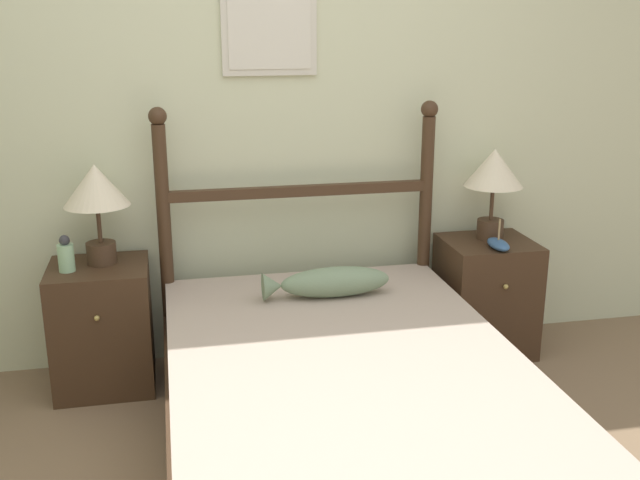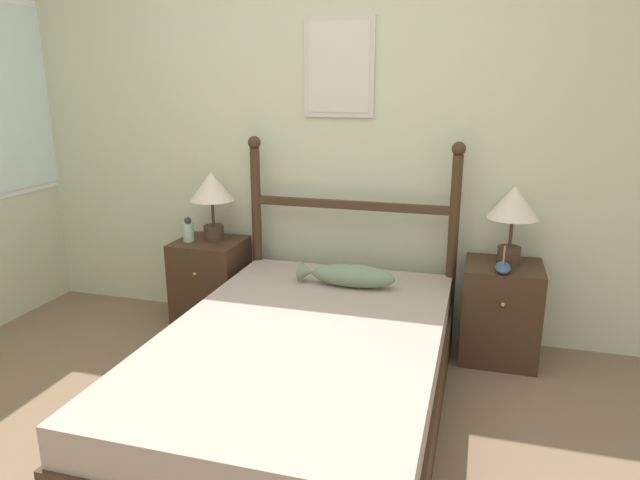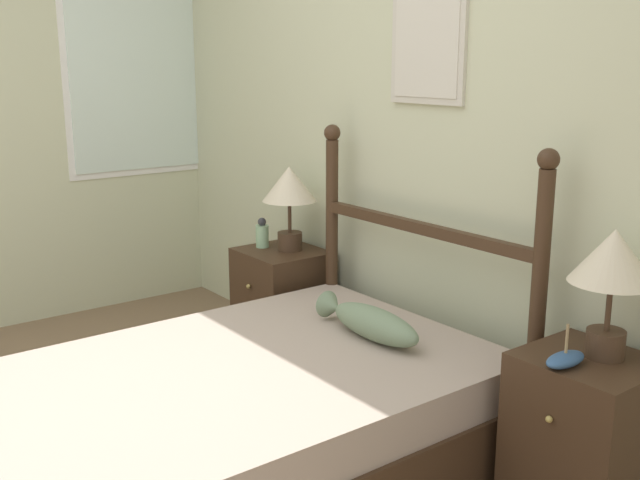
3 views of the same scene
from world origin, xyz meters
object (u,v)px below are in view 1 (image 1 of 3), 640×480
Objects in this scene: model_boat at (498,244)px; fish_pillow at (328,282)px; bed at (349,417)px; nightstand_left at (103,326)px; bottle at (66,256)px; table_lamp_right at (494,174)px; table_lamp_left at (96,192)px; nightstand_right at (486,296)px.

fish_pillow is (-0.86, -0.12, -0.09)m from model_boat.
model_boat reaches higher than bed.
fish_pillow is (1.01, -0.25, 0.23)m from nightstand_left.
bed is at bearing -38.84° from bottle.
model_boat is (2.00, -0.09, -0.05)m from bottle.
table_lamp_right is 0.36m from model_boat.
nightstand_left is 0.63m from table_lamp_left.
table_lamp_right is at bearing 44.53° from bed.
model_boat is (1.88, -0.13, 0.32)m from nightstand_left.
nightstand_left is at bearing 176.02° from model_boat.
table_lamp_right is at bearing 18.04° from fish_pillow.
bottle is at bearing -149.38° from table_lamp_left.
table_lamp_right is at bearing 78.76° from model_boat.
table_lamp_right reaches higher than bed.
fish_pillow is at bearing -10.12° from bottle.
bottle reaches higher than nightstand_left.
nightstand_right is 1.02× the size of fish_pillow.
model_boat is (-0.01, -0.13, 0.32)m from nightstand_right.
table_lamp_left is 0.79× the size of fish_pillow.
table_lamp_right is 1.03m from fish_pillow.
model_boat is 0.31× the size of fish_pillow.
table_lamp_right is 2.76× the size of bottle.
table_lamp_right reaches higher than nightstand_left.
nightstand_right is at bearing 84.02° from model_boat.
nightstand_left is 1.89m from nightstand_right.
nightstand_left is at bearing 136.26° from bed.
bottle is at bearing -178.75° from nightstand_right.
nightstand_left is (-0.94, 0.90, 0.07)m from bed.
fish_pillow is (0.99, -0.29, -0.40)m from table_lamp_left.
table_lamp_left is (-0.92, 0.94, 0.69)m from bed.
nightstand_right is 0.63m from table_lamp_right.
model_boat is (-0.04, -0.18, -0.31)m from table_lamp_right.
bottle is at bearing 141.16° from bed.
model_boat is (1.86, -0.17, -0.31)m from table_lamp_left.
nightstand_left is 1.07m from fish_pillow.
fish_pillow is at bearing -164.31° from nightstand_right.
bottle is (-1.07, 0.86, 0.43)m from bed.
table_lamp_left is 2.76× the size of bottle.
bed is 11.60× the size of model_boat.
model_boat is at bearing 7.66° from fish_pillow.
nightstand_right is at bearing 0.00° from nightstand_left.
fish_pillow is at bearing -13.70° from nightstand_left.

